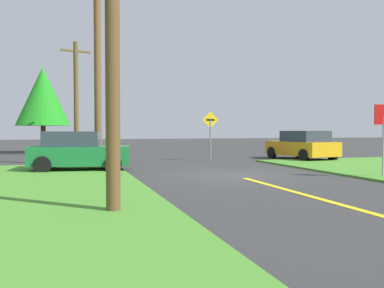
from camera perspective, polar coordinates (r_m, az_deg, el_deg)
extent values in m
plane|color=#323232|center=(15.66, 5.65, -4.24)|extent=(120.00, 120.00, 0.00)
cylinder|color=#9EA0A8|center=(15.91, 24.51, -0.45)|extent=(0.07, 0.07, 2.14)
cube|color=red|center=(15.90, 24.57, 3.66)|extent=(0.69, 0.13, 0.69)
cube|color=orange|center=(24.37, 14.58, -0.56)|extent=(2.46, 4.48, 0.76)
cube|color=#2D3842|center=(24.10, 15.07, 1.02)|extent=(2.00, 2.54, 0.60)
cylinder|color=black|center=(24.99, 10.78, -1.16)|extent=(0.30, 0.70, 0.68)
cylinder|color=black|center=(26.12, 14.26, -1.05)|extent=(0.30, 0.70, 0.68)
cylinder|color=black|center=(22.65, 14.93, -1.51)|extent=(0.30, 0.70, 0.68)
cylinder|color=black|center=(23.89, 18.54, -1.37)|extent=(0.30, 0.70, 0.68)
cube|color=#196B33|center=(17.62, -14.87, -1.52)|extent=(4.10, 2.33, 0.76)
cube|color=#2D3842|center=(17.63, -15.96, 0.68)|extent=(2.34, 1.88, 0.60)
cylinder|color=black|center=(18.43, -10.47, -2.27)|extent=(0.70, 0.31, 0.68)
cylinder|color=black|center=(16.66, -10.67, -2.72)|extent=(0.70, 0.31, 0.68)
cylinder|color=black|center=(18.70, -18.60, -2.28)|extent=(0.70, 0.31, 0.68)
cylinder|color=black|center=(16.96, -19.64, -2.72)|extent=(0.70, 0.31, 0.68)
cylinder|color=brown|center=(8.86, -10.78, 17.45)|extent=(0.29, 0.29, 8.13)
cylinder|color=brown|center=(19.84, -12.67, 9.69)|extent=(0.33, 0.33, 8.75)
cylinder|color=brown|center=(26.79, -15.44, 5.82)|extent=(0.29, 0.29, 7.04)
cube|color=brown|center=(27.15, -15.49, 12.05)|extent=(1.77, 0.59, 0.12)
cylinder|color=slate|center=(22.70, 2.51, 0.49)|extent=(0.08, 0.08, 2.21)
cube|color=yellow|center=(22.70, 2.51, 3.28)|extent=(0.90, 0.11, 0.91)
cube|color=black|center=(22.70, 2.51, 3.28)|extent=(0.45, 0.08, 0.10)
cylinder|color=brown|center=(32.17, -19.52, 0.61)|extent=(0.34, 0.34, 1.97)
cone|color=#1C891B|center=(32.25, -19.58, 6.10)|extent=(3.82, 3.82, 4.20)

